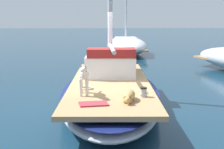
{
  "coord_description": "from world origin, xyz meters",
  "views": [
    {
      "loc": [
        -0.38,
        -9.07,
        2.38
      ],
      "look_at": [
        0.0,
        -1.0,
        1.01
      ],
      "focal_mm": 55.25,
      "sensor_mm": 36.0,
      "label": 1
    }
  ],
  "objects_px": {
    "dog_white": "(84,76)",
    "moored_boat_far_astern": "(127,45)",
    "deck_winch": "(143,92)",
    "deck_towel": "(94,104)",
    "sailboat_main": "(110,93)",
    "coiled_rope": "(87,88)",
    "dog_tan": "(129,96)"
  },
  "relations": [
    {
      "from": "sailboat_main",
      "to": "deck_winch",
      "type": "xyz_separation_m",
      "value": [
        0.64,
        -1.85,
        0.42
      ]
    },
    {
      "from": "dog_white",
      "to": "dog_tan",
      "type": "distance_m",
      "value": 1.15
    },
    {
      "from": "dog_tan",
      "to": "deck_winch",
      "type": "xyz_separation_m",
      "value": [
        0.35,
        0.33,
        -0.01
      ]
    },
    {
      "from": "coiled_rope",
      "to": "dog_tan",
      "type": "bearing_deg",
      "value": -53.49
    },
    {
      "from": "deck_winch",
      "to": "coiled_rope",
      "type": "relative_size",
      "value": 0.65
    },
    {
      "from": "sailboat_main",
      "to": "deck_towel",
      "type": "distance_m",
      "value": 2.53
    },
    {
      "from": "dog_white",
      "to": "dog_tan",
      "type": "xyz_separation_m",
      "value": [
        0.94,
        -0.59,
        -0.32
      ]
    },
    {
      "from": "moored_boat_far_astern",
      "to": "dog_white",
      "type": "bearing_deg",
      "value": -98.84
    },
    {
      "from": "deck_winch",
      "to": "coiled_rope",
      "type": "xyz_separation_m",
      "value": [
        -1.25,
        0.88,
        -0.08
      ]
    },
    {
      "from": "deck_winch",
      "to": "deck_towel",
      "type": "bearing_deg",
      "value": -150.11
    },
    {
      "from": "deck_towel",
      "to": "dog_white",
      "type": "bearing_deg",
      "value": 103.75
    },
    {
      "from": "sailboat_main",
      "to": "dog_white",
      "type": "xyz_separation_m",
      "value": [
        -0.65,
        -1.59,
        0.75
      ]
    },
    {
      "from": "moored_boat_far_astern",
      "to": "coiled_rope",
      "type": "bearing_deg",
      "value": -99.04
    },
    {
      "from": "sailboat_main",
      "to": "coiled_rope",
      "type": "height_order",
      "value": "coiled_rope"
    },
    {
      "from": "sailboat_main",
      "to": "deck_towel",
      "type": "bearing_deg",
      "value": -99.98
    },
    {
      "from": "sailboat_main",
      "to": "deck_winch",
      "type": "height_order",
      "value": "deck_winch"
    },
    {
      "from": "dog_tan",
      "to": "moored_boat_far_astern",
      "type": "xyz_separation_m",
      "value": [
        1.31,
        15.06,
        -0.2
      ]
    },
    {
      "from": "dog_tan",
      "to": "moored_boat_far_astern",
      "type": "distance_m",
      "value": 15.12
    },
    {
      "from": "dog_white",
      "to": "coiled_rope",
      "type": "height_order",
      "value": "dog_white"
    },
    {
      "from": "moored_boat_far_astern",
      "to": "dog_tan",
      "type": "bearing_deg",
      "value": -94.98
    },
    {
      "from": "dog_white",
      "to": "deck_winch",
      "type": "height_order",
      "value": "dog_white"
    },
    {
      "from": "sailboat_main",
      "to": "coiled_rope",
      "type": "bearing_deg",
      "value": -121.96
    },
    {
      "from": "moored_boat_far_astern",
      "to": "deck_winch",
      "type": "bearing_deg",
      "value": -93.73
    },
    {
      "from": "sailboat_main",
      "to": "deck_winch",
      "type": "relative_size",
      "value": 34.93
    },
    {
      "from": "deck_winch",
      "to": "deck_towel",
      "type": "distance_m",
      "value": 1.24
    },
    {
      "from": "sailboat_main",
      "to": "moored_boat_far_astern",
      "type": "xyz_separation_m",
      "value": [
        1.6,
        12.88,
        0.24
      ]
    },
    {
      "from": "sailboat_main",
      "to": "dog_tan",
      "type": "xyz_separation_m",
      "value": [
        0.29,
        -2.18,
        0.43
      ]
    },
    {
      "from": "coiled_rope",
      "to": "moored_boat_far_astern",
      "type": "height_order",
      "value": "moored_boat_far_astern"
    },
    {
      "from": "sailboat_main",
      "to": "coiled_rope",
      "type": "relative_size",
      "value": 22.64
    },
    {
      "from": "deck_towel",
      "to": "moored_boat_far_astern",
      "type": "xyz_separation_m",
      "value": [
        2.03,
        15.35,
        -0.1
      ]
    },
    {
      "from": "dog_white",
      "to": "moored_boat_far_astern",
      "type": "distance_m",
      "value": 14.65
    },
    {
      "from": "coiled_rope",
      "to": "moored_boat_far_astern",
      "type": "distance_m",
      "value": 14.03
    }
  ]
}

